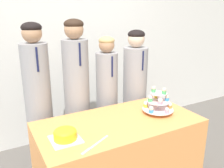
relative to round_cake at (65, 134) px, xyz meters
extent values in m
cube|color=silver|center=(0.53, 1.46, 0.53)|extent=(9.00, 0.06, 2.70)
cube|color=#EF9951|center=(0.53, 0.08, -0.44)|extent=(1.47, 0.73, 0.78)
cube|color=white|center=(0.00, 0.00, -0.04)|extent=(0.22, 0.22, 0.01)
cylinder|color=yellow|center=(0.00, 0.00, -0.01)|extent=(0.18, 0.18, 0.06)
ellipsoid|color=yellow|center=(0.00, 0.00, 0.02)|extent=(0.17, 0.17, 0.06)
cube|color=silver|center=(0.22, -0.15, -0.05)|extent=(0.20, 0.12, 0.00)
cube|color=#B2B2B7|center=(0.08, -0.22, -0.05)|extent=(0.09, 0.06, 0.01)
cylinder|color=silver|center=(0.94, 0.06, 0.05)|extent=(0.02, 0.02, 0.20)
cylinder|color=silver|center=(0.94, 0.06, -0.01)|extent=(0.30, 0.30, 0.01)
cylinder|color=silver|center=(0.94, 0.06, 0.07)|extent=(0.22, 0.22, 0.01)
cylinder|color=silver|center=(0.94, 0.06, 0.15)|extent=(0.16, 0.16, 0.01)
cylinder|color=orange|center=(1.06, 0.02, 0.01)|extent=(0.04, 0.04, 0.03)
sphere|color=white|center=(1.06, 0.02, 0.03)|extent=(0.04, 0.04, 0.04)
cylinder|color=orange|center=(1.01, 0.16, 0.01)|extent=(0.04, 0.04, 0.03)
sphere|color=white|center=(1.01, 0.16, 0.03)|extent=(0.04, 0.04, 0.04)
cylinder|color=yellow|center=(0.87, 0.15, 0.01)|extent=(0.05, 0.05, 0.03)
sphere|color=silver|center=(0.87, 0.15, 0.04)|extent=(0.04, 0.04, 0.04)
cylinder|color=#3893DB|center=(0.83, 0.02, 0.01)|extent=(0.05, 0.05, 0.03)
sphere|color=beige|center=(0.83, 0.02, 0.04)|extent=(0.04, 0.04, 0.04)
cylinder|color=pink|center=(0.95, -0.06, 0.01)|extent=(0.04, 0.04, 0.03)
sphere|color=silver|center=(0.95, -0.06, 0.03)|extent=(0.04, 0.04, 0.04)
cylinder|color=yellow|center=(0.98, 0.14, 0.09)|extent=(0.04, 0.04, 0.03)
sphere|color=#F4E5C6|center=(0.98, 0.14, 0.11)|extent=(0.04, 0.04, 0.04)
cylinder|color=#4CB766|center=(0.87, 0.09, 0.09)|extent=(0.05, 0.05, 0.03)
sphere|color=silver|center=(0.87, 0.09, 0.12)|extent=(0.04, 0.04, 0.04)
cylinder|color=pink|center=(0.91, -0.01, 0.09)|extent=(0.05, 0.05, 0.03)
sphere|color=white|center=(0.91, -0.01, 0.11)|extent=(0.04, 0.04, 0.04)
cylinder|color=#3893DB|center=(1.02, 0.03, 0.09)|extent=(0.04, 0.04, 0.03)
sphere|color=beige|center=(1.02, 0.03, 0.11)|extent=(0.04, 0.04, 0.04)
cylinder|color=#4CB766|center=(0.92, 0.11, 0.17)|extent=(0.04, 0.04, 0.03)
sphere|color=beige|center=(0.92, 0.11, 0.20)|extent=(0.04, 0.04, 0.04)
cylinder|color=#4CB766|center=(0.97, 0.02, 0.17)|extent=(0.04, 0.04, 0.03)
sphere|color=beige|center=(0.97, 0.02, 0.20)|extent=(0.04, 0.04, 0.04)
cylinder|color=#939399|center=(-0.05, 0.67, -0.10)|extent=(0.26, 0.26, 1.44)
sphere|color=tan|center=(-0.05, 0.67, 0.71)|extent=(0.18, 0.18, 0.18)
ellipsoid|color=black|center=(-0.05, 0.67, 0.76)|extent=(0.18, 0.18, 0.10)
cube|color=#191E47|center=(-0.05, 0.54, 0.49)|extent=(0.02, 0.01, 0.22)
cylinder|color=#939399|center=(0.35, 0.67, -0.10)|extent=(0.27, 0.27, 1.45)
sphere|color=tan|center=(0.35, 0.67, 0.73)|extent=(0.19, 0.19, 0.19)
ellipsoid|color=#332319|center=(0.35, 0.67, 0.78)|extent=(0.19, 0.19, 0.10)
cube|color=#191E47|center=(0.35, 0.53, 0.50)|extent=(0.02, 0.01, 0.22)
cylinder|color=#939399|center=(0.71, 0.67, -0.18)|extent=(0.24, 0.24, 1.29)
sphere|color=tan|center=(0.71, 0.67, 0.55)|extent=(0.17, 0.17, 0.17)
ellipsoid|color=tan|center=(0.71, 0.67, 0.60)|extent=(0.17, 0.17, 0.09)
cube|color=#191E47|center=(0.71, 0.55, 0.34)|extent=(0.02, 0.01, 0.22)
cylinder|color=#939399|center=(1.09, 0.67, -0.16)|extent=(0.28, 0.28, 1.32)
sphere|color=beige|center=(1.09, 0.67, 0.59)|extent=(0.19, 0.19, 0.19)
ellipsoid|color=black|center=(1.09, 0.67, 0.65)|extent=(0.20, 0.20, 0.11)
cube|color=#191E47|center=(1.09, 0.53, 0.37)|extent=(0.02, 0.01, 0.22)
camera|label=1|loc=(-0.46, -1.58, 0.89)|focal=38.00mm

